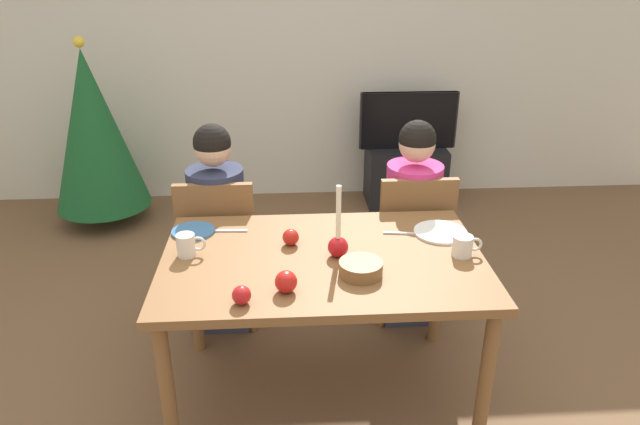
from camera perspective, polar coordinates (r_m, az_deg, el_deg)
ground_plane at (r=2.97m, az=0.25°, el=-17.12°), size 7.68×7.68×0.00m
back_wall at (r=4.87m, az=-1.84°, el=16.48°), size 6.40×0.10×2.60m
dining_table at (r=2.58m, az=0.28°, el=-5.96°), size 1.40×0.90×0.75m
chair_left at (r=3.20m, az=-9.83°, el=-3.07°), size 0.40×0.40×0.90m
chair_right at (r=3.25m, az=8.96°, el=-2.54°), size 0.40×0.40×0.90m
person_left_child at (r=3.21m, az=-9.85°, el=-1.89°), size 0.30×0.30×1.17m
person_right_child at (r=3.26m, az=8.91°, el=-1.38°), size 0.30×0.30×1.17m
tv_stand at (r=4.94m, az=8.31°, el=3.64°), size 0.64×0.40×0.48m
tv at (r=4.80m, az=8.65°, el=8.90°), size 0.79×0.05×0.46m
christmas_tree at (r=4.68m, az=-21.29°, el=7.48°), size 0.71×0.71×1.42m
candle_centerpiece at (r=2.51m, az=1.78°, el=-2.90°), size 0.09×0.09×0.33m
plate_left at (r=2.81m, az=-12.30°, el=-1.79°), size 0.20×0.20×0.01m
plate_right at (r=2.79m, az=11.70°, el=-1.90°), size 0.25×0.25×0.01m
mug_left at (r=2.59m, az=-12.89°, el=-3.13°), size 0.13×0.08×0.10m
mug_right at (r=2.60m, az=13.83°, el=-3.18°), size 0.13×0.09×0.09m
fork_left at (r=2.79m, az=-8.94°, el=-1.77°), size 0.18×0.02×0.01m
fork_right at (r=2.76m, az=8.09°, el=-2.02°), size 0.18×0.04×0.01m
bowl_walnuts at (r=2.39m, az=4.01°, el=-5.48°), size 0.18×0.18×0.06m
apple_near_candle at (r=2.62m, az=-2.88°, el=-2.43°), size 0.07×0.07×0.07m
apple_by_left_plate at (r=2.22m, az=-7.68°, el=-8.01°), size 0.07×0.07×0.07m
apple_by_right_mug at (r=2.27m, az=-3.34°, el=-6.77°), size 0.09×0.09×0.09m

